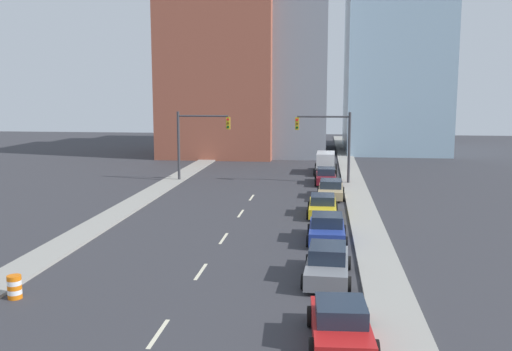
{
  "coord_description": "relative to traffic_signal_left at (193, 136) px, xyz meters",
  "views": [
    {
      "loc": [
        5.52,
        -10.09,
        8.23
      ],
      "look_at": [
        0.7,
        30.17,
        2.2
      ],
      "focal_mm": 40.0,
      "sensor_mm": 36.0,
      "label": 1
    }
  ],
  "objects": [
    {
      "name": "sidewalk_left",
      "position": [
        -1.92,
        6.18,
        -4.1
      ],
      "size": [
        2.01,
        93.77,
        0.14
      ],
      "color": "gray",
      "rests_on": "ground"
    },
    {
      "name": "sidewalk_right",
      "position": [
        14.54,
        6.18,
        -4.1
      ],
      "size": [
        2.01,
        93.77,
        0.14
      ],
      "color": "gray",
      "rests_on": "ground"
    },
    {
      "name": "lane_stripe_at_8m",
      "position": [
        6.31,
        -32.83,
        -4.17
      ],
      "size": [
        0.16,
        2.4,
        0.01
      ],
      "primitive_type": "cube",
      "color": "beige",
      "rests_on": "ground"
    },
    {
      "name": "lane_stripe_at_15m",
      "position": [
        6.31,
        -26.03,
        -4.17
      ],
      "size": [
        0.16,
        2.4,
        0.01
      ],
      "primitive_type": "cube",
      "color": "beige",
      "rests_on": "ground"
    },
    {
      "name": "lane_stripe_at_21m",
      "position": [
        6.31,
        -20.03,
        -4.17
      ],
      "size": [
        0.16,
        2.4,
        0.01
      ],
      "primitive_type": "cube",
      "color": "beige",
      "rests_on": "ground"
    },
    {
      "name": "lane_stripe_at_27m",
      "position": [
        6.31,
        -13.38,
        -4.17
      ],
      "size": [
        0.16,
        2.4,
        0.01
      ],
      "primitive_type": "cube",
      "color": "beige",
      "rests_on": "ground"
    },
    {
      "name": "lane_stripe_at_33m",
      "position": [
        6.31,
        -7.52,
        -4.17
      ],
      "size": [
        0.16,
        2.4,
        0.01
      ],
      "primitive_type": "cube",
      "color": "beige",
      "rests_on": "ground"
    },
    {
      "name": "building_brick_left",
      "position": [
        -1.36,
        23.13,
        6.27
      ],
      "size": [
        14.0,
        16.0,
        20.88
      ],
      "color": "#9E513D",
      "rests_on": "ground"
    },
    {
      "name": "building_office_center",
      "position": [
        6.07,
        27.13,
        8.61
      ],
      "size": [
        12.0,
        20.0,
        25.57
      ],
      "color": "gray",
      "rests_on": "ground"
    },
    {
      "name": "building_glass_right",
      "position": [
        21.24,
        31.13,
        12.71
      ],
      "size": [
        13.0,
        20.0,
        33.76
      ],
      "color": "#99B7CC",
      "rests_on": "ground"
    },
    {
      "name": "traffic_signal_left",
      "position": [
        0.0,
        0.0,
        0.0
      ],
      "size": [
        4.91,
        0.35,
        6.38
      ],
      "color": "#38383D",
      "rests_on": "ground"
    },
    {
      "name": "traffic_signal_right",
      "position": [
        12.66,
        0.0,
        0.0
      ],
      "size": [
        4.91,
        0.35,
        6.38
      ],
      "color": "#38383D",
      "rests_on": "ground"
    },
    {
      "name": "traffic_barrel",
      "position": [
        -0.35,
        -30.26,
        -3.7
      ],
      "size": [
        0.56,
        0.56,
        0.95
      ],
      "color": "orange",
      "rests_on": "ground"
    },
    {
      "name": "sedan_red",
      "position": [
        12.48,
        -32.81,
        -3.52
      ],
      "size": [
        2.3,
        4.3,
        1.4
      ],
      "rotation": [
        0.0,
        0.0,
        0.05
      ],
      "color": "red",
      "rests_on": "ground"
    },
    {
      "name": "sedan_gray",
      "position": [
        12.08,
        -26.36,
        -3.48
      ],
      "size": [
        2.21,
        4.85,
        1.53
      ],
      "rotation": [
        0.0,
        0.0,
        -0.04
      ],
      "color": "slate",
      "rests_on": "ground"
    },
    {
      "name": "sedan_blue",
      "position": [
        12.08,
        -19.84,
        -3.5
      ],
      "size": [
        2.19,
        4.32,
        1.5
      ],
      "rotation": [
        0.0,
        0.0,
        0.0
      ],
      "color": "navy",
      "rests_on": "ground"
    },
    {
      "name": "sedan_yellow",
      "position": [
        11.82,
        -13.16,
        -3.55
      ],
      "size": [
        2.05,
        4.65,
        1.36
      ],
      "rotation": [
        0.0,
        0.0,
        -0.0
      ],
      "color": "gold",
      "rests_on": "ground"
    },
    {
      "name": "sedan_tan",
      "position": [
        12.42,
        -6.73,
        -3.54
      ],
      "size": [
        2.21,
        4.8,
        1.39
      ],
      "rotation": [
        0.0,
        0.0,
        -0.02
      ],
      "color": "tan",
      "rests_on": "ground"
    },
    {
      "name": "sedan_maroon",
      "position": [
        12.06,
        -0.05,
        -3.51
      ],
      "size": [
        2.07,
        4.71,
        1.43
      ],
      "rotation": [
        0.0,
        0.0,
        0.02
      ],
      "color": "maroon",
      "rests_on": "ground"
    },
    {
      "name": "box_truck_black",
      "position": [
        12.04,
        6.67,
        -3.17
      ],
      "size": [
        2.37,
        6.41,
        2.1
      ],
      "rotation": [
        0.0,
        0.0,
        -0.02
      ],
      "color": "black",
      "rests_on": "ground"
    }
  ]
}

